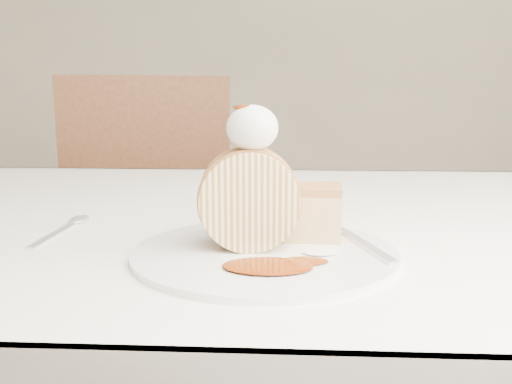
{
  "coord_description": "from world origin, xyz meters",
  "views": [
    {
      "loc": [
        0.03,
        -0.62,
        0.93
      ],
      "look_at": [
        -0.01,
        -0.01,
        0.82
      ],
      "focal_mm": 40.0,
      "sensor_mm": 36.0,
      "label": 1
    }
  ],
  "objects": [
    {
      "name": "caramel_drizzle",
      "position": [
        -0.02,
        -0.01,
        0.92
      ],
      "size": [
        0.03,
        0.02,
        0.01
      ],
      "primitive_type": "ellipsoid",
      "color": "#6C2304",
      "rests_on": "whipped_cream"
    },
    {
      "name": "spoon",
      "position": [
        -0.27,
        0.05,
        0.75
      ],
      "size": [
        0.03,
        0.15,
        0.0
      ],
      "primitive_type": "cube",
      "rotation": [
        0.0,
        0.0,
        -0.04
      ],
      "color": "silver",
      "rests_on": "table"
    },
    {
      "name": "chair_far",
      "position": [
        -0.39,
        1.0,
        0.55
      ],
      "size": [
        0.58,
        0.58,
        0.96
      ],
      "rotation": [
        0.0,
        0.0,
        3.48
      ],
      "color": "brown",
      "rests_on": "ground"
    },
    {
      "name": "roulade_slice",
      "position": [
        -0.02,
        -0.0,
        0.81
      ],
      "size": [
        0.11,
        0.07,
        0.11
      ],
      "primitive_type": "cylinder",
      "rotation": [
        1.57,
        0.0,
        0.09
      ],
      "color": "beige",
      "rests_on": "plate"
    },
    {
      "name": "caramel_pool",
      "position": [
        0.01,
        -0.08,
        0.76
      ],
      "size": [
        0.09,
        0.06,
        0.0
      ],
      "primitive_type": null,
      "rotation": [
        0.0,
        0.0,
        -0.05
      ],
      "color": "#6C2304",
      "rests_on": "plate"
    },
    {
      "name": "plate",
      "position": [
        0.0,
        -0.02,
        0.75
      ],
      "size": [
        0.31,
        0.31,
        0.01
      ],
      "primitive_type": "cylinder",
      "rotation": [
        0.0,
        0.0,
        -0.05
      ],
      "color": "white",
      "rests_on": "table"
    },
    {
      "name": "cake_chunk",
      "position": [
        0.06,
        0.04,
        0.78
      ],
      "size": [
        0.07,
        0.06,
        0.05
      ],
      "primitive_type": "cube",
      "rotation": [
        0.0,
        0.0,
        -0.05
      ],
      "color": "#BD7847",
      "rests_on": "plate"
    },
    {
      "name": "whipped_cream",
      "position": [
        -0.01,
        -0.01,
        0.89
      ],
      "size": [
        0.06,
        0.06,
        0.05
      ],
      "primitive_type": "ellipsoid",
      "color": "white",
      "rests_on": "roulade_slice"
    },
    {
      "name": "table",
      "position": [
        0.0,
        0.2,
        0.66
      ],
      "size": [
        1.4,
        0.9,
        0.75
      ],
      "color": "white",
      "rests_on": "ground"
    },
    {
      "name": "fork",
      "position": [
        0.12,
        -0.01,
        0.76
      ],
      "size": [
        0.07,
        0.17,
        0.0
      ],
      "primitive_type": "cube",
      "rotation": [
        0.0,
        0.0,
        0.3
      ],
      "color": "silver",
      "rests_on": "plate"
    }
  ]
}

